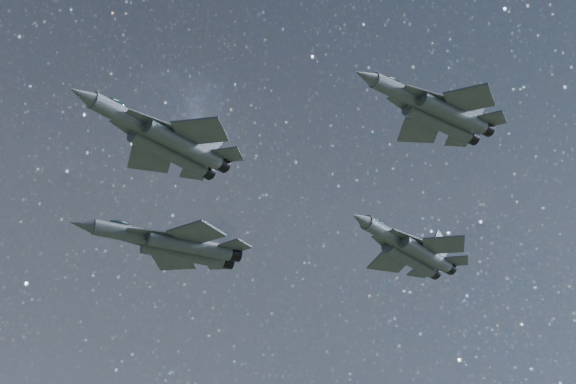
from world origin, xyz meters
TOP-DOWN VIEW (x-y plane):
  - jet_lead at (-14.20, -2.04)m, footprint 17.63×12.17m
  - jet_left at (-1.88, 17.40)m, footprint 20.34×13.95m
  - jet_right at (2.44, -19.07)m, footprint 15.29×10.90m
  - jet_slot at (22.91, 4.99)m, footprint 19.68×13.48m

SIDE VIEW (x-z plane):
  - jet_lead at x=-14.20m, z-range 150.01..154.43m
  - jet_left at x=-1.88m, z-range 150.32..155.42m
  - jet_right at x=2.44m, z-range 150.96..154.86m
  - jet_slot at x=22.91m, z-range 152.11..157.05m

